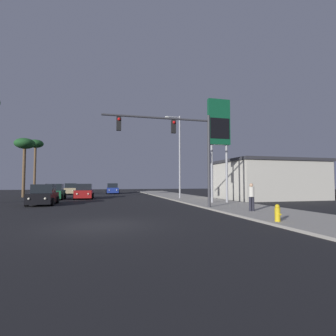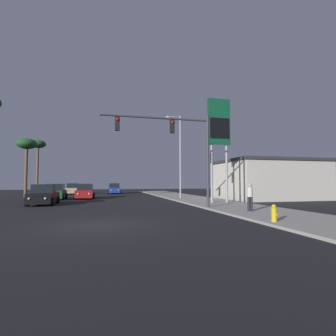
{
  "view_description": "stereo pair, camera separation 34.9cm",
  "coord_description": "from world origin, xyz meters",
  "px_view_note": "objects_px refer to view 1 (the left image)",
  "views": [
    {
      "loc": [
        -0.07,
        -11.66,
        1.85
      ],
      "look_at": [
        5.91,
        11.62,
        3.16
      ],
      "focal_mm": 28.0,
      "sensor_mm": 36.0,
      "label": 1
    },
    {
      "loc": [
        0.27,
        -11.75,
        1.85
      ],
      "look_at": [
        5.91,
        11.62,
        3.16
      ],
      "focal_mm": 28.0,
      "sensor_mm": 36.0,
      "label": 2
    }
  ],
  "objects_px": {
    "car_black": "(43,195)",
    "car_blue": "(112,189)",
    "gas_station_sign": "(219,128)",
    "traffic_light_mast": "(180,140)",
    "palm_tree_mid": "(25,146)",
    "car_green": "(54,192)",
    "palm_tree_far": "(35,147)",
    "car_tan": "(71,189)",
    "fire_hydrant": "(277,213)",
    "street_lamp": "(179,152)",
    "car_red": "(84,192)",
    "pedestrian_on_sidewalk": "(251,196)"
  },
  "relations": [
    {
      "from": "car_black",
      "to": "car_blue",
      "type": "height_order",
      "value": "same"
    },
    {
      "from": "gas_station_sign",
      "to": "car_black",
      "type": "bearing_deg",
      "value": 169.8
    },
    {
      "from": "traffic_light_mast",
      "to": "palm_tree_mid",
      "type": "relative_size",
      "value": 1.03
    },
    {
      "from": "car_green",
      "to": "palm_tree_far",
      "type": "relative_size",
      "value": 0.5
    },
    {
      "from": "car_black",
      "to": "car_blue",
      "type": "distance_m",
      "value": 21.13
    },
    {
      "from": "palm_tree_far",
      "to": "gas_station_sign",
      "type": "bearing_deg",
      "value": -50.91
    },
    {
      "from": "car_tan",
      "to": "gas_station_sign",
      "type": "relative_size",
      "value": 0.48
    },
    {
      "from": "palm_tree_mid",
      "to": "fire_hydrant",
      "type": "bearing_deg",
      "value": -56.73
    },
    {
      "from": "street_lamp",
      "to": "gas_station_sign",
      "type": "xyz_separation_m",
      "value": [
        1.78,
        -6.36,
        1.5
      ]
    },
    {
      "from": "palm_tree_mid",
      "to": "car_red",
      "type": "bearing_deg",
      "value": -33.07
    },
    {
      "from": "car_blue",
      "to": "fire_hydrant",
      "type": "bearing_deg",
      "value": 100.69
    },
    {
      "from": "car_green",
      "to": "car_blue",
      "type": "relative_size",
      "value": 1.0
    },
    {
      "from": "gas_station_sign",
      "to": "pedestrian_on_sidewalk",
      "type": "distance_m",
      "value": 8.82
    },
    {
      "from": "car_tan",
      "to": "car_red",
      "type": "xyz_separation_m",
      "value": [
        2.74,
        -12.51,
        0.0
      ]
    },
    {
      "from": "street_lamp",
      "to": "fire_hydrant",
      "type": "bearing_deg",
      "value": -91.98
    },
    {
      "from": "car_green",
      "to": "car_red",
      "type": "xyz_separation_m",
      "value": [
        3.0,
        0.55,
        0.0
      ]
    },
    {
      "from": "pedestrian_on_sidewalk",
      "to": "palm_tree_far",
      "type": "height_order",
      "value": "palm_tree_far"
    },
    {
      "from": "street_lamp",
      "to": "gas_station_sign",
      "type": "relative_size",
      "value": 1.0
    },
    {
      "from": "car_tan",
      "to": "car_blue",
      "type": "bearing_deg",
      "value": -179.38
    },
    {
      "from": "car_black",
      "to": "traffic_light_mast",
      "type": "distance_m",
      "value": 12.3
    },
    {
      "from": "car_green",
      "to": "car_black",
      "type": "bearing_deg",
      "value": 90.76
    },
    {
      "from": "fire_hydrant",
      "to": "street_lamp",
      "type": "bearing_deg",
      "value": 88.02
    },
    {
      "from": "car_black",
      "to": "car_blue",
      "type": "relative_size",
      "value": 1.0
    },
    {
      "from": "car_black",
      "to": "gas_station_sign",
      "type": "bearing_deg",
      "value": 169.36
    },
    {
      "from": "car_green",
      "to": "car_blue",
      "type": "height_order",
      "value": "same"
    },
    {
      "from": "car_green",
      "to": "palm_tree_far",
      "type": "bearing_deg",
      "value": -71.8
    },
    {
      "from": "gas_station_sign",
      "to": "fire_hydrant",
      "type": "bearing_deg",
      "value": -102.42
    },
    {
      "from": "palm_tree_far",
      "to": "car_green",
      "type": "bearing_deg",
      "value": -70.55
    },
    {
      "from": "palm_tree_mid",
      "to": "car_blue",
      "type": "bearing_deg",
      "value": 35.54
    },
    {
      "from": "traffic_light_mast",
      "to": "fire_hydrant",
      "type": "bearing_deg",
      "value": -71.71
    },
    {
      "from": "car_red",
      "to": "palm_tree_far",
      "type": "distance_m",
      "value": 18.36
    },
    {
      "from": "car_green",
      "to": "pedestrian_on_sidewalk",
      "type": "bearing_deg",
      "value": 128.84
    },
    {
      "from": "car_blue",
      "to": "palm_tree_far",
      "type": "bearing_deg",
      "value": -8.83
    },
    {
      "from": "car_red",
      "to": "fire_hydrant",
      "type": "height_order",
      "value": "car_red"
    },
    {
      "from": "traffic_light_mast",
      "to": "palm_tree_far",
      "type": "xyz_separation_m",
      "value": [
        -15.47,
        28.51,
        2.81
      ]
    },
    {
      "from": "traffic_light_mast",
      "to": "palm_tree_far",
      "type": "bearing_deg",
      "value": 118.48
    },
    {
      "from": "car_blue",
      "to": "car_red",
      "type": "bearing_deg",
      "value": 74.99
    },
    {
      "from": "car_blue",
      "to": "fire_hydrant",
      "type": "distance_m",
      "value": 33.99
    },
    {
      "from": "palm_tree_mid",
      "to": "palm_tree_far",
      "type": "bearing_deg",
      "value": 95.8
    },
    {
      "from": "fire_hydrant",
      "to": "palm_tree_far",
      "type": "xyz_separation_m",
      "value": [
        -17.81,
        35.59,
        7.06
      ]
    },
    {
      "from": "car_green",
      "to": "street_lamp",
      "type": "relative_size",
      "value": 0.48
    },
    {
      "from": "palm_tree_far",
      "to": "car_red",
      "type": "bearing_deg",
      "value": -60.38
    },
    {
      "from": "car_green",
      "to": "traffic_light_mast",
      "type": "xyz_separation_m",
      "value": [
        10.04,
        -13.13,
        3.98
      ]
    },
    {
      "from": "fire_hydrant",
      "to": "palm_tree_far",
      "type": "bearing_deg",
      "value": 116.58
    },
    {
      "from": "car_green",
      "to": "palm_tree_mid",
      "type": "distance_m",
      "value": 8.91
    },
    {
      "from": "car_black",
      "to": "car_blue",
      "type": "xyz_separation_m",
      "value": [
        6.41,
        20.14,
        0.0
      ]
    },
    {
      "from": "car_red",
      "to": "car_black",
      "type": "bearing_deg",
      "value": 70.33
    },
    {
      "from": "car_black",
      "to": "car_red",
      "type": "relative_size",
      "value": 1.0
    },
    {
      "from": "car_black",
      "to": "street_lamp",
      "type": "height_order",
      "value": "street_lamp"
    },
    {
      "from": "car_black",
      "to": "car_tan",
      "type": "distance_m",
      "value": 19.9
    }
  ]
}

